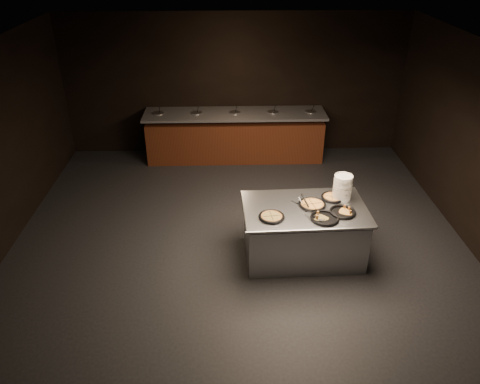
{
  "coord_description": "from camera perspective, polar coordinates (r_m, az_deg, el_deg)",
  "views": [
    {
      "loc": [
        -0.17,
        -5.49,
        4.24
      ],
      "look_at": [
        0.01,
        0.3,
        0.99
      ],
      "focal_mm": 35.0,
      "sensor_mm": 36.0,
      "label": 1
    }
  ],
  "objects": [
    {
      "name": "pan_cheese_whole",
      "position": [
        6.71,
        8.81,
        -1.49
      ],
      "size": [
        0.39,
        0.39,
        0.04
      ],
      "rotation": [
        0.0,
        0.0,
        0.19
      ],
      "color": "black",
      "rests_on": "serving_counter"
    },
    {
      "name": "serving_counter",
      "position": [
        6.88,
        7.7,
        -4.96
      ],
      "size": [
        1.78,
        1.18,
        0.83
      ],
      "rotation": [
        0.0,
        0.0,
        0.04
      ],
      "color": "silver",
      "rests_on": "ground"
    },
    {
      "name": "server_left",
      "position": [
        6.66,
        7.63,
        -1.03
      ],
      "size": [
        0.22,
        0.3,
        0.17
      ],
      "rotation": [
        0.0,
        0.0,
        2.19
      ],
      "color": "silver",
      "rests_on": "serving_counter"
    },
    {
      "name": "server_right",
      "position": [
        6.41,
        8.98,
        -2.57
      ],
      "size": [
        0.25,
        0.23,
        0.15
      ],
      "rotation": [
        0.0,
        0.0,
        -0.68
      ],
      "color": "silver",
      "rests_on": "serving_counter"
    },
    {
      "name": "room",
      "position": [
        6.17,
        0.02,
        2.36
      ],
      "size": [
        7.02,
        8.02,
        2.92
      ],
      "color": "black",
      "rests_on": "ground"
    },
    {
      "name": "pan_cheese_slices_b",
      "position": [
        6.43,
        10.29,
        -3.12
      ],
      "size": [
        0.39,
        0.39,
        0.04
      ],
      "rotation": [
        0.0,
        0.0,
        2.46
      ],
      "color": "black",
      "rests_on": "serving_counter"
    },
    {
      "name": "pan_veggie_slices",
      "position": [
        6.61,
        12.39,
        -2.38
      ],
      "size": [
        0.37,
        0.37,
        0.04
      ],
      "rotation": [
        0.0,
        0.0,
        -0.55
      ],
      "color": "black",
      "rests_on": "serving_counter"
    },
    {
      "name": "pan_cheese_slices_a",
      "position": [
        6.94,
        11.23,
        -0.62
      ],
      "size": [
        0.34,
        0.34,
        0.04
      ],
      "rotation": [
        0.0,
        0.0,
        1.25
      ],
      "color": "black",
      "rests_on": "serving_counter"
    },
    {
      "name": "salad_bar",
      "position": [
        9.82,
        -0.61,
        6.5
      ],
      "size": [
        3.7,
        0.83,
        1.18
      ],
      "color": "#552614",
      "rests_on": "ground"
    },
    {
      "name": "pan_veggie_whole",
      "position": [
        6.36,
        3.86,
        -3.0
      ],
      "size": [
        0.35,
        0.35,
        0.04
      ],
      "rotation": [
        0.0,
        0.0,
        0.12
      ],
      "color": "black",
      "rests_on": "serving_counter"
    },
    {
      "name": "plate_stack",
      "position": [
        6.88,
        12.39,
        0.56
      ],
      "size": [
        0.27,
        0.27,
        0.37
      ],
      "primitive_type": "cylinder",
      "color": "white",
      "rests_on": "serving_counter"
    }
  ]
}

